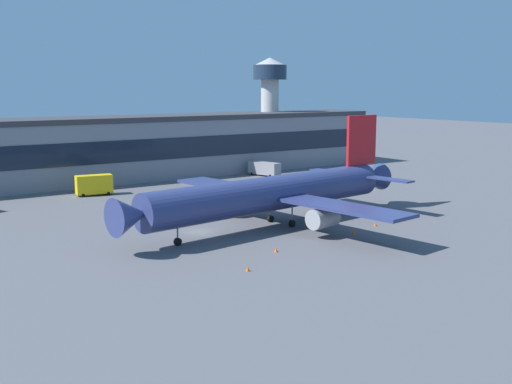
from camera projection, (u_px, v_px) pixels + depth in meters
The scene contains 10 objects.
ground_plane at pixel (199, 232), 94.85m from camera, with size 600.00×600.00×0.00m, color #56565B.
terminal_building at pixel (72, 151), 140.11m from camera, with size 167.80×15.61×15.01m.
airliner at pixel (275, 193), 98.02m from camera, with size 56.11×48.03×16.84m.
control_tower at pixel (270, 98), 173.10m from camera, with size 9.30×9.30×29.84m.
catering_truck at pixel (95, 184), 126.56m from camera, with size 7.48×3.54×4.15m.
fuel_truck at pixel (264, 168), 154.87m from camera, with size 5.00×8.85×3.35m.
traffic_cone_0 at pixel (375, 224), 98.63m from camera, with size 0.50×0.50×0.62m, color #F2590C.
traffic_cone_1 at pixel (276, 250), 83.05m from camera, with size 0.51×0.51×0.64m, color #F2590C.
traffic_cone_2 at pixel (248, 269), 74.38m from camera, with size 0.51×0.51×0.64m, color #F2590C.
traffic_cone_3 at pixel (353, 232), 93.23m from camera, with size 0.54×0.54×0.68m, color #F2590C.
Camera 1 is at (-45.75, -80.89, 21.73)m, focal length 43.67 mm.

